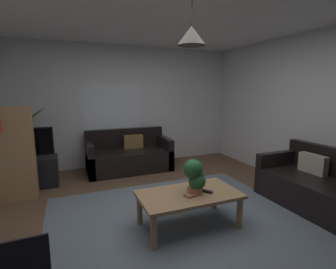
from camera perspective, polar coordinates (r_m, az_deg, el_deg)
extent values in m
cube|color=brown|center=(3.37, 2.04, -18.89)|extent=(4.86, 5.32, 0.02)
cube|color=slate|center=(3.21, 3.60, -20.25)|extent=(3.16, 2.93, 0.01)
cube|color=silver|center=(5.52, -9.48, 6.39)|extent=(4.98, 0.06, 2.55)
cube|color=silver|center=(4.57, 31.64, 4.25)|extent=(0.06, 5.32, 2.55)
cube|color=white|center=(3.09, 2.38, 27.77)|extent=(4.86, 5.32, 0.02)
cube|color=white|center=(5.43, -12.66, 6.19)|extent=(1.22, 0.01, 0.97)
cube|color=black|center=(5.16, -8.89, -5.90)|extent=(1.66, 0.82, 0.42)
cube|color=black|center=(5.40, -9.87, -0.75)|extent=(1.66, 0.12, 0.40)
cube|color=black|center=(5.02, -17.52, -5.42)|extent=(0.12, 0.82, 0.64)
cube|color=black|center=(5.36, -0.88, -3.98)|extent=(0.12, 0.82, 0.64)
cube|color=brown|center=(5.27, -7.98, -1.63)|extent=(0.40, 0.13, 0.28)
cube|color=black|center=(4.12, 30.55, -11.45)|extent=(0.82, 1.47, 0.42)
cube|color=black|center=(4.28, 33.91, -5.24)|extent=(0.12, 1.47, 0.40)
cube|color=black|center=(4.49, 23.80, -7.66)|extent=(0.82, 0.12, 0.64)
cube|color=#B7AD9E|center=(4.25, 30.33, -5.81)|extent=(0.13, 0.40, 0.28)
cube|color=#A87F56|center=(3.04, 4.84, -13.59)|extent=(1.19, 0.66, 0.04)
cylinder|color=#A87F56|center=(2.73, -3.26, -21.55)|extent=(0.07, 0.07, 0.38)
cylinder|color=#A87F56|center=(3.20, 16.11, -16.96)|extent=(0.07, 0.07, 0.38)
cylinder|color=#A87F56|center=(3.19, -6.57, -16.70)|extent=(0.07, 0.07, 0.38)
cylinder|color=#A87F56|center=(3.59, 10.62, -13.59)|extent=(0.07, 0.07, 0.38)
cube|color=#99663F|center=(2.94, 5.09, -13.77)|extent=(0.14, 0.13, 0.02)
cube|color=black|center=(3.08, 8.72, -12.74)|extent=(0.13, 0.16, 0.02)
cylinder|color=#B77051|center=(3.03, 6.18, -12.52)|extent=(0.18, 0.18, 0.08)
sphere|color=#235B2D|center=(2.98, 6.69, -10.65)|extent=(0.20, 0.20, 0.20)
sphere|color=#235B2D|center=(2.99, 6.62, -9.60)|extent=(0.18, 0.18, 0.18)
sphere|color=#235B2D|center=(2.93, 5.76, -7.84)|extent=(0.23, 0.23, 0.23)
cube|color=black|center=(4.84, -29.29, -7.71)|extent=(0.90, 0.44, 0.50)
cube|color=black|center=(4.70, -29.89, -1.54)|extent=(0.83, 0.05, 0.47)
cube|color=black|center=(4.67, -29.93, -1.60)|extent=(0.79, 0.00, 0.43)
cube|color=black|center=(4.75, -29.60, -4.67)|extent=(0.24, 0.16, 0.04)
cylinder|color=#4C4C51|center=(5.33, -29.92, -7.32)|extent=(0.32, 0.32, 0.30)
cylinder|color=brown|center=(5.21, -30.42, -1.89)|extent=(0.05, 0.05, 0.73)
cone|color=#2D6B33|center=(5.15, -28.59, 3.83)|extent=(0.48, 0.17, 0.37)
cone|color=#2D6B33|center=(5.32, -29.48, 3.11)|extent=(0.25, 0.43, 0.29)
cone|color=#2D6B33|center=(5.37, -31.80, 3.63)|extent=(0.28, 0.50, 0.39)
cone|color=#2D6B33|center=(5.15, -32.80, 3.40)|extent=(0.41, 0.15, 0.35)
cone|color=#2D6B33|center=(4.98, -32.78, 3.23)|extent=(0.33, 0.47, 0.41)
cone|color=#2D6B33|center=(4.91, -30.22, 2.70)|extent=(0.22, 0.52, 0.30)
cube|color=#A87F56|center=(4.32, -32.90, -3.91)|extent=(0.70, 0.22, 1.40)
cylinder|color=black|center=(2.90, 5.50, 26.10)|extent=(0.01, 0.01, 0.26)
cone|color=#4C4742|center=(2.84, 5.42, 21.68)|extent=(0.31, 0.31, 0.20)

